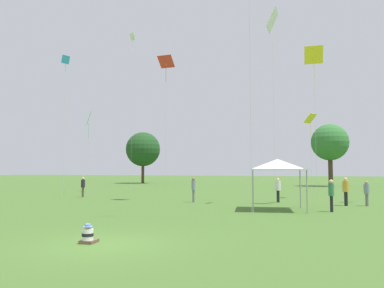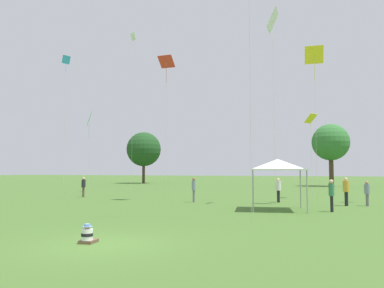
{
  "view_description": "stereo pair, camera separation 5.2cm",
  "coord_description": "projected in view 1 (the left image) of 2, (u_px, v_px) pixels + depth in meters",
  "views": [
    {
      "loc": [
        6.44,
        -9.67,
        2.2
      ],
      "look_at": [
        -0.17,
        7.99,
        3.55
      ],
      "focal_mm": 35.0,
      "sensor_mm": 36.0,
      "label": 1
    },
    {
      "loc": [
        6.48,
        -9.65,
        2.2
      ],
      "look_at": [
        -0.17,
        7.99,
        3.55
      ],
      "focal_mm": 35.0,
      "sensor_mm": 36.0,
      "label": 2
    }
  ],
  "objects": [
    {
      "name": "kite_2",
      "position": [
        166.0,
        65.0,
        28.03
      ],
      "size": [
        1.14,
        0.9,
        10.74
      ],
      "rotation": [
        0.0,
        0.0,
        2.38
      ],
      "color": "red",
      "rests_on": "ground"
    },
    {
      "name": "canopy_tent",
      "position": [
        277.0,
        165.0,
        21.08
      ],
      "size": [
        3.63,
        3.63,
        2.86
      ],
      "rotation": [
        0.0,
        0.0,
        0.2
      ],
      "color": "white",
      "rests_on": "ground"
    },
    {
      "name": "kite_9",
      "position": [
        314.0,
        58.0,
        24.6
      ],
      "size": [
        1.23,
        0.63,
        10.36
      ],
      "rotation": [
        0.0,
        0.0,
        2.47
      ],
      "color": "yellow",
      "rests_on": "ground"
    },
    {
      "name": "distant_tree_0",
      "position": [
        330.0,
        143.0,
        53.35
      ],
      "size": [
        5.22,
        5.22,
        8.88
      ],
      "color": "#473323",
      "rests_on": "ground"
    },
    {
      "name": "person_standing_0",
      "position": [
        193.0,
        187.0,
        26.12
      ],
      "size": [
        0.34,
        0.34,
        1.72
      ],
      "rotation": [
        0.0,
        0.0,
        3.38
      ],
      "color": "slate",
      "rests_on": "ground"
    },
    {
      "name": "person_standing_6",
      "position": [
        331.0,
        192.0,
        20.06
      ],
      "size": [
        0.41,
        0.41,
        1.73
      ],
      "rotation": [
        0.0,
        0.0,
        4.04
      ],
      "color": "black",
      "rests_on": "ground"
    },
    {
      "name": "person_standing_3",
      "position": [
        278.0,
        188.0,
        26.08
      ],
      "size": [
        0.51,
        0.51,
        1.69
      ],
      "rotation": [
        0.0,
        0.0,
        1.03
      ],
      "color": "black",
      "rests_on": "ground"
    },
    {
      "name": "kite_4",
      "position": [
        272.0,
        23.0,
        24.89
      ],
      "size": [
        0.66,
        1.45,
        12.86
      ],
      "rotation": [
        0.0,
        0.0,
        3.95
      ],
      "color": "white",
      "rests_on": "ground"
    },
    {
      "name": "kite_7",
      "position": [
        89.0,
        120.0,
        36.92
      ],
      "size": [
        1.17,
        1.34,
        8.0
      ],
      "rotation": [
        0.0,
        0.0,
        4.58
      ],
      "color": "green",
      "rests_on": "ground"
    },
    {
      "name": "distant_tree_1",
      "position": [
        143.0,
        149.0,
        65.97
      ],
      "size": [
        6.03,
        6.03,
        9.01
      ],
      "color": "#473323",
      "rests_on": "ground"
    },
    {
      "name": "kite_0",
      "position": [
        65.0,
        67.0,
        33.92
      ],
      "size": [
        0.5,
        0.78,
        12.64
      ],
      "rotation": [
        0.0,
        0.0,
        3.56
      ],
      "color": "#339EDB",
      "rests_on": "ground"
    },
    {
      "name": "person_standing_4",
      "position": [
        367.0,
        191.0,
        23.36
      ],
      "size": [
        0.43,
        0.43,
        1.56
      ],
      "rotation": [
        0.0,
        0.0,
        0.34
      ],
      "color": "slate",
      "rests_on": "ground"
    },
    {
      "name": "ground_plane",
      "position": [
        103.0,
        245.0,
        11.13
      ],
      "size": [
        300.0,
        300.0,
        0.0
      ],
      "primitive_type": "plane",
      "color": "#426628"
    },
    {
      "name": "person_standing_7",
      "position": [
        83.0,
        185.0,
        31.22
      ],
      "size": [
        0.4,
        0.4,
        1.66
      ],
      "rotation": [
        0.0,
        0.0,
        2.9
      ],
      "color": "brown",
      "rests_on": "ground"
    },
    {
      "name": "kite_5",
      "position": [
        310.0,
        120.0,
        30.14
      ],
      "size": [
        1.05,
        1.16,
        6.76
      ],
      "rotation": [
        0.0,
        0.0,
        3.43
      ],
      "color": "yellow",
      "rests_on": "ground"
    },
    {
      "name": "seated_toddler",
      "position": [
        88.0,
        236.0,
        11.35
      ],
      "size": [
        0.49,
        0.58,
        0.59
      ],
      "rotation": [
        0.0,
        0.0,
        0.13
      ],
      "color": "brown",
      "rests_on": "ground"
    },
    {
      "name": "person_standing_5",
      "position": [
        346.0,
        189.0,
        23.53
      ],
      "size": [
        0.44,
        0.44,
        1.77
      ],
      "rotation": [
        0.0,
        0.0,
        1.42
      ],
      "color": "black",
      "rests_on": "ground"
    },
    {
      "name": "kite_8",
      "position": [
        132.0,
        47.0,
        38.99
      ],
      "size": [
        0.81,
        0.6,
        16.57
      ],
      "rotation": [
        0.0,
        0.0,
        1.89
      ],
      "color": "white",
      "rests_on": "ground"
    }
  ]
}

